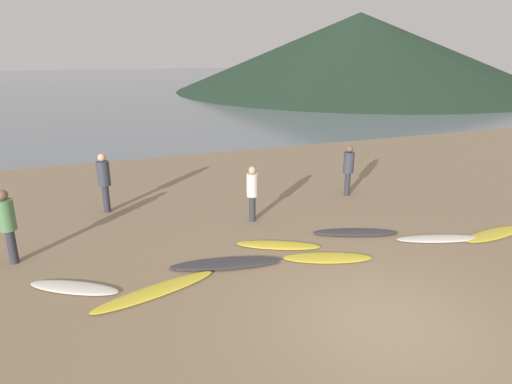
{
  "coord_description": "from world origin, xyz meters",
  "views": [
    {
      "loc": [
        -4.62,
        -5.46,
        4.67
      ],
      "look_at": [
        -0.1,
        6.23,
        0.6
      ],
      "focal_mm": 30.79,
      "sensor_mm": 36.0,
      "label": 1
    }
  ],
  "objects_px": {
    "surfboard_2": "(226,263)",
    "person_1": "(104,178)",
    "surfboard_4": "(328,258)",
    "person_2": "(7,221)",
    "surfboard_3": "(278,245)",
    "surfboard_1": "(156,291)",
    "surfboard_0": "(74,288)",
    "surfboard_5": "(355,232)",
    "person_0": "(349,166)",
    "surfboard_7": "(494,234)",
    "person_3": "(252,189)",
    "surfboard_6": "(439,238)"
  },
  "relations": [
    {
      "from": "person_2",
      "to": "person_1",
      "type": "bearing_deg",
      "value": 12.31
    },
    {
      "from": "surfboard_2",
      "to": "surfboard_6",
      "type": "distance_m",
      "value": 5.59
    },
    {
      "from": "person_0",
      "to": "person_3",
      "type": "bearing_deg",
      "value": 127.35
    },
    {
      "from": "surfboard_2",
      "to": "person_1",
      "type": "distance_m",
      "value": 5.26
    },
    {
      "from": "surfboard_0",
      "to": "surfboard_4",
      "type": "xyz_separation_m",
      "value": [
        5.54,
        -0.67,
        -0.01
      ]
    },
    {
      "from": "surfboard_3",
      "to": "surfboard_4",
      "type": "distance_m",
      "value": 1.32
    },
    {
      "from": "surfboard_4",
      "to": "surfboard_7",
      "type": "bearing_deg",
      "value": 16.04
    },
    {
      "from": "person_1",
      "to": "person_2",
      "type": "bearing_deg",
      "value": -142.35
    },
    {
      "from": "surfboard_4",
      "to": "person_1",
      "type": "distance_m",
      "value": 7.01
    },
    {
      "from": "surfboard_5",
      "to": "person_0",
      "type": "distance_m",
      "value": 3.44
    },
    {
      "from": "surfboard_6",
      "to": "person_1",
      "type": "height_order",
      "value": "person_1"
    },
    {
      "from": "surfboard_3",
      "to": "person_1",
      "type": "distance_m",
      "value": 5.71
    },
    {
      "from": "surfboard_3",
      "to": "surfboard_6",
      "type": "bearing_deg",
      "value": 10.63
    },
    {
      "from": "surfboard_1",
      "to": "surfboard_2",
      "type": "distance_m",
      "value": 1.79
    },
    {
      "from": "surfboard_4",
      "to": "person_3",
      "type": "distance_m",
      "value": 3.13
    },
    {
      "from": "surfboard_3",
      "to": "surfboard_6",
      "type": "height_order",
      "value": "surfboard_6"
    },
    {
      "from": "person_3",
      "to": "surfboard_2",
      "type": "bearing_deg",
      "value": 168.01
    },
    {
      "from": "surfboard_5",
      "to": "surfboard_0",
      "type": "bearing_deg",
      "value": -156.01
    },
    {
      "from": "surfboard_0",
      "to": "person_2",
      "type": "height_order",
      "value": "person_2"
    },
    {
      "from": "surfboard_3",
      "to": "person_3",
      "type": "bearing_deg",
      "value": 116.3
    },
    {
      "from": "surfboard_0",
      "to": "surfboard_6",
      "type": "height_order",
      "value": "same"
    },
    {
      "from": "surfboard_6",
      "to": "person_1",
      "type": "xyz_separation_m",
      "value": [
        -7.86,
        5.26,
        1.02
      ]
    },
    {
      "from": "surfboard_1",
      "to": "surfboard_5",
      "type": "distance_m",
      "value": 5.54
    },
    {
      "from": "surfboard_1",
      "to": "person_2",
      "type": "height_order",
      "value": "person_2"
    },
    {
      "from": "surfboard_1",
      "to": "surfboard_3",
      "type": "distance_m",
      "value": 3.39
    },
    {
      "from": "surfboard_2",
      "to": "surfboard_6",
      "type": "bearing_deg",
      "value": 5.71
    },
    {
      "from": "surfboard_3",
      "to": "person_1",
      "type": "bearing_deg",
      "value": 159.36
    },
    {
      "from": "surfboard_0",
      "to": "surfboard_7",
      "type": "height_order",
      "value": "surfboard_0"
    },
    {
      "from": "surfboard_7",
      "to": "surfboard_2",
      "type": "bearing_deg",
      "value": 166.1
    },
    {
      "from": "surfboard_4",
      "to": "surfboard_1",
      "type": "bearing_deg",
      "value": -158.59
    },
    {
      "from": "surfboard_1",
      "to": "surfboard_7",
      "type": "relative_size",
      "value": 1.22
    },
    {
      "from": "surfboard_1",
      "to": "surfboard_6",
      "type": "bearing_deg",
      "value": -16.72
    },
    {
      "from": "surfboard_3",
      "to": "surfboard_0",
      "type": "bearing_deg",
      "value": -148.89
    },
    {
      "from": "surfboard_0",
      "to": "surfboard_5",
      "type": "xyz_separation_m",
      "value": [
        6.96,
        0.35,
        0.01
      ]
    },
    {
      "from": "surfboard_3",
      "to": "surfboard_1",
      "type": "bearing_deg",
      "value": -134.27
    },
    {
      "from": "surfboard_0",
      "to": "surfboard_5",
      "type": "height_order",
      "value": "surfboard_5"
    },
    {
      "from": "person_0",
      "to": "person_2",
      "type": "xyz_separation_m",
      "value": [
        -9.82,
        -1.5,
        0.03
      ]
    },
    {
      "from": "surfboard_6",
      "to": "surfboard_7",
      "type": "height_order",
      "value": "surfboard_6"
    },
    {
      "from": "surfboard_2",
      "to": "person_0",
      "type": "xyz_separation_m",
      "value": [
        5.31,
        3.38,
        0.95
      ]
    },
    {
      "from": "surfboard_4",
      "to": "surfboard_5",
      "type": "distance_m",
      "value": 1.75
    },
    {
      "from": "person_0",
      "to": "person_1",
      "type": "xyz_separation_m",
      "value": [
        -7.62,
        1.24,
        0.06
      ]
    },
    {
      "from": "surfboard_3",
      "to": "person_3",
      "type": "xyz_separation_m",
      "value": [
        0.01,
        1.84,
        0.92
      ]
    },
    {
      "from": "surfboard_0",
      "to": "surfboard_6",
      "type": "relative_size",
      "value": 0.88
    },
    {
      "from": "surfboard_4",
      "to": "person_0",
      "type": "bearing_deg",
      "value": 73.1
    },
    {
      "from": "surfboard_6",
      "to": "person_3",
      "type": "height_order",
      "value": "person_3"
    },
    {
      "from": "surfboard_7",
      "to": "person_3",
      "type": "relative_size",
      "value": 1.35
    },
    {
      "from": "person_2",
      "to": "surfboard_0",
      "type": "bearing_deg",
      "value": -92.97
    },
    {
      "from": "surfboard_2",
      "to": "person_2",
      "type": "bearing_deg",
      "value": 169.64
    },
    {
      "from": "person_2",
      "to": "surfboard_7",
      "type": "bearing_deg",
      "value": -52.54
    },
    {
      "from": "surfboard_4",
      "to": "person_2",
      "type": "height_order",
      "value": "person_2"
    }
  ]
}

